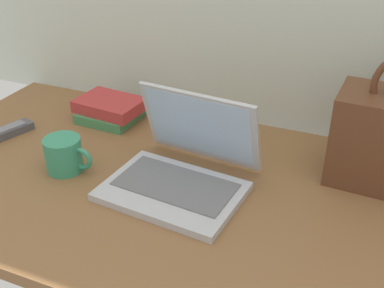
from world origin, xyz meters
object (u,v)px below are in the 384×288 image
Objects in this scene: laptop at (182,168)px; coffee_mug at (64,154)px; remote_control_near at (5,133)px; book_stack at (110,109)px.

laptop is 2.59× the size of coffee_mug.
remote_control_near is (-0.26, 0.08, -0.03)m from coffee_mug.
remote_control_near is 0.84× the size of book_stack.
laptop is 0.30m from coffee_mug.
laptop is 0.56m from remote_control_near.
laptop is at bearing -34.47° from book_stack.
book_stack is at bearing 98.89° from coffee_mug.
laptop reaches higher than book_stack.
laptop is 0.41m from book_stack.
remote_control_near is at bearing 177.68° from laptop.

